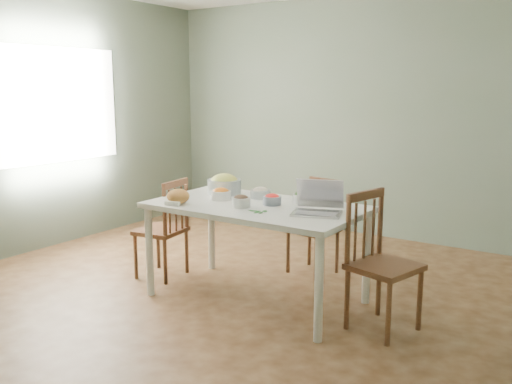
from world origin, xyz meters
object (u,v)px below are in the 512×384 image
Objects in this scene: dining_table at (256,252)px; chair_left at (161,228)px; bowl_squash at (224,184)px; laptop at (317,199)px; bread_boule at (178,196)px; chair_right at (385,263)px; chair_far at (313,227)px.

chair_left reaches higher than dining_table.
laptop is at bearing -14.41° from bowl_squash.
chair_left is at bearing -156.99° from bowl_squash.
chair_right is at bearing 11.43° from bread_boule.
chair_right is 0.66m from laptop.
laptop is (-0.51, -0.06, 0.41)m from chair_right.
bread_boule reaches higher than chair_far.
dining_table is 0.76m from bread_boule.
laptop is at bearing 81.24° from chair_left.
chair_right reaches higher than bowl_squash.
chair_far is at bearing 61.63° from bread_boule.
dining_table is at bearing 83.10° from chair_left.
bowl_squash is at bearing 97.28° from chair_right.
bread_boule reaches higher than dining_table.
dining_table is at bearing 156.59° from laptop.
chair_right is 1.67m from bread_boule.
bread_boule is (-0.53, -0.31, 0.45)m from dining_table.
chair_far is 1.35m from bread_boule.
bowl_squash is 1.07m from laptop.
bowl_squash is (-0.55, -0.60, 0.43)m from chair_far.
laptop is (1.03, -0.27, 0.03)m from bowl_squash.
chair_left is at bearing -131.79° from chair_far.
chair_right is 3.36× the size of bowl_squash.
chair_far is 4.80× the size of bread_boule.
dining_table is 1.87× the size of chair_left.
chair_far is 1.28m from chair_right.
chair_right is at bearing 0.78° from dining_table.
bowl_squash reaches higher than bread_boule.
chair_right is at bearing -12.02° from laptop.
laptop is at bearing -4.66° from dining_table.
laptop is at bearing 13.57° from bread_boule.
dining_table is at bearing -84.39° from chair_far.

